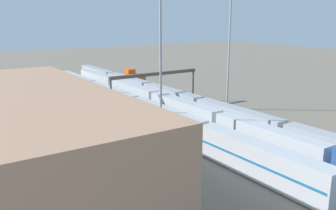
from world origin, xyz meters
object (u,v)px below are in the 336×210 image
at_px(light_mast_1, 161,27).
at_px(light_mast_0, 230,37).
at_px(train_on_track_4, 134,108).
at_px(maintenance_shed, 25,150).
at_px(train_on_track_2, 180,107).
at_px(train_on_track_0, 134,79).
at_px(signal_gantry, 155,78).
at_px(train_on_track_1, 194,104).

bearing_deg(light_mast_1, light_mast_0, -69.32).
height_order(train_on_track_4, light_mast_1, light_mast_1).
xyz_separation_m(train_on_track_4, maintenance_shed, (-25.67, 28.52, 4.31)).
distance_m(train_on_track_2, train_on_track_4, 10.58).
height_order(train_on_track_4, train_on_track_0, same).
xyz_separation_m(train_on_track_2, train_on_track_0, (40.11, -10.00, 0.08)).
distance_m(train_on_track_4, light_mast_1, 23.12).
height_order(train_on_track_0, maintenance_shed, maintenance_shed).
xyz_separation_m(train_on_track_4, light_mast_1, (-14.59, 2.37, 17.78)).
bearing_deg(train_on_track_2, signal_gantry, 0.00).
bearing_deg(maintenance_shed, light_mast_0, -68.16).
xyz_separation_m(light_mast_1, signal_gantry, (21.85, -12.37, -12.97)).
distance_m(train_on_track_2, maintenance_shed, 44.74).
bearing_deg(light_mast_0, maintenance_shed, 111.84).
bearing_deg(train_on_track_0, train_on_track_1, 172.73).
height_order(train_on_track_1, light_mast_0, light_mast_0).
distance_m(train_on_track_2, train_on_track_1, 5.08).
distance_m(train_on_track_4, train_on_track_1, 15.22).
bearing_deg(light_mast_1, train_on_track_2, -47.91).
distance_m(light_mast_0, maintenance_shed, 56.79).
xyz_separation_m(train_on_track_1, light_mast_0, (-2.42, -8.27, 15.52)).
distance_m(train_on_track_0, train_on_track_1, 39.50).
bearing_deg(train_on_track_4, light_mast_1, 170.78).
bearing_deg(light_mast_0, train_on_track_4, 78.07).
xyz_separation_m(train_on_track_4, train_on_track_1, (-2.50, -15.00, -0.56)).
height_order(train_on_track_2, train_on_track_0, train_on_track_0).
bearing_deg(train_on_track_1, train_on_track_2, 100.44).
bearing_deg(train_on_track_1, light_mast_0, -106.30).
bearing_deg(train_on_track_0, light_mast_0, -175.51).
bearing_deg(signal_gantry, train_on_track_1, -152.86).
xyz_separation_m(train_on_track_2, maintenance_shed, (-22.25, 38.52, 4.84)).
bearing_deg(signal_gantry, maintenance_shed, 130.53).
relative_size(light_mast_0, light_mast_1, 0.84).
relative_size(train_on_track_2, light_mast_0, 4.15).
xyz_separation_m(train_on_track_2, signal_gantry, (10.68, 0.00, 5.35)).
height_order(light_mast_0, maintenance_shed, light_mast_0).
bearing_deg(train_on_track_4, signal_gantry, -54.04).
height_order(train_on_track_0, light_mast_1, light_mast_1).
bearing_deg(light_mast_0, light_mast_1, 110.68).
bearing_deg(train_on_track_4, maintenance_shed, 131.99).
relative_size(light_mast_0, maintenance_shed, 0.66).
relative_size(train_on_track_1, maintenance_shed, 3.33).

